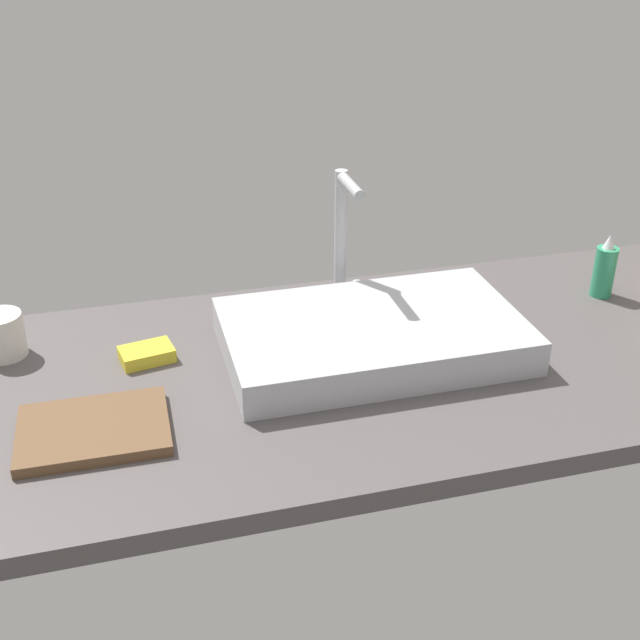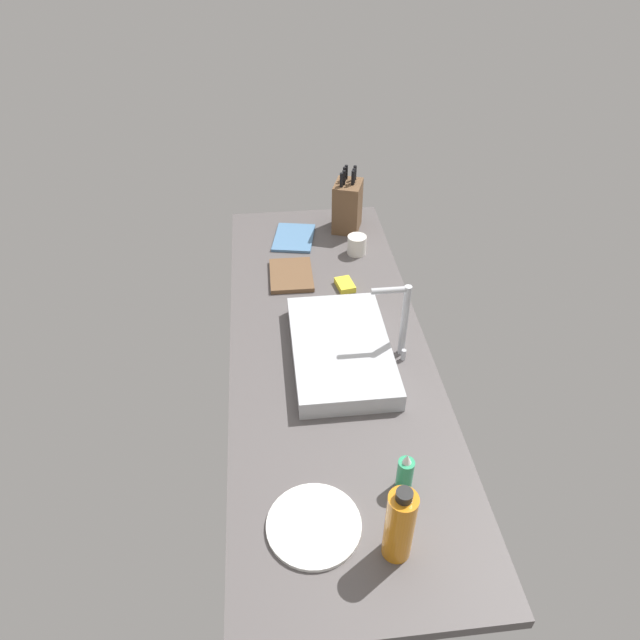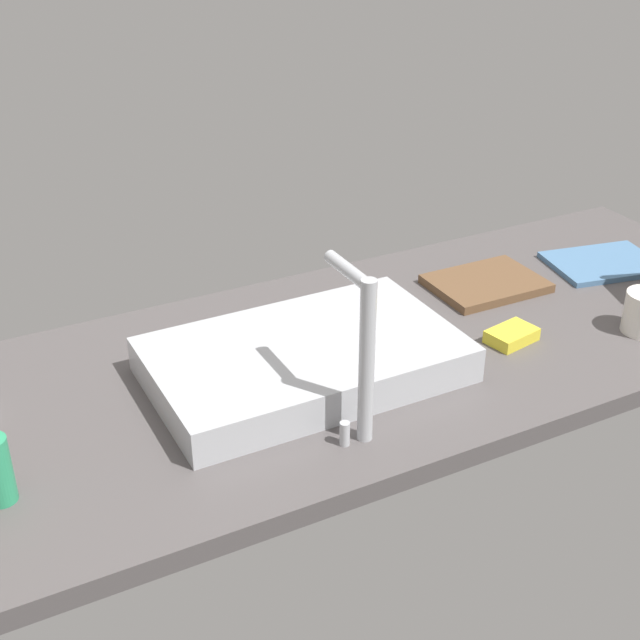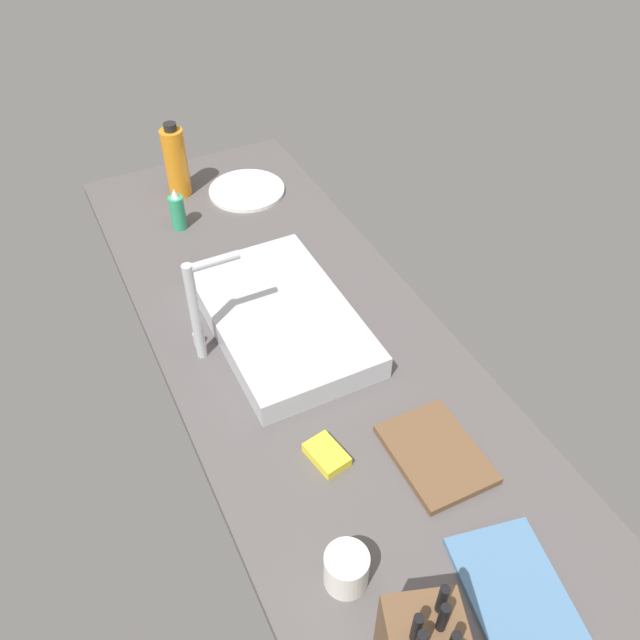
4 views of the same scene
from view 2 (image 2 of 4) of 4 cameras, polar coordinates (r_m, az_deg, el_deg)
The scene contains 11 objects.
countertop_slab at distance 195.55cm, azimuth 0.86°, elevation -2.72°, with size 191.27×66.97×3.50cm, color #514C4C.
sink_basin at distance 187.26cm, azimuth 2.09°, elevation -2.99°, with size 52.05×31.64×6.33cm, color #B7BABF.
faucet at distance 182.42cm, azimuth 8.14°, elevation 0.39°, with size 5.50×12.76×27.01cm.
knife_block at distance 253.48cm, azimuth 2.77°, elevation 11.37°, with size 17.01×15.14×27.94cm.
cutting_board at distance 225.68cm, azimuth -2.91°, elevation 4.52°, with size 22.41×16.64×1.80cm, color brown.
soap_bottle at distance 152.86cm, azimuth 8.51°, elevation -14.96°, with size 4.32×4.32×13.06cm.
water_bottle at distance 138.07cm, azimuth 7.98°, elevation -19.67°, with size 6.91×6.91×23.55cm.
dinner_plate at distance 149.07cm, azimuth -0.62°, elevation -19.86°, with size 23.65×23.65×1.20cm, color white.
dish_towel at distance 250.52cm, azimuth -2.63°, elevation 8.24°, with size 22.89×16.57×1.20cm, color teal.
coffee_mug at distance 239.08cm, azimuth 3.70°, elevation 7.52°, with size 7.89×7.89×7.95cm, color silver.
dish_sponge at distance 219.51cm, azimuth 2.52°, elevation 3.53°, with size 9.00×6.00×2.40cm, color yellow.
Camera 2 is at (145.09, -18.87, 131.49)cm, focal length 31.95 mm.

